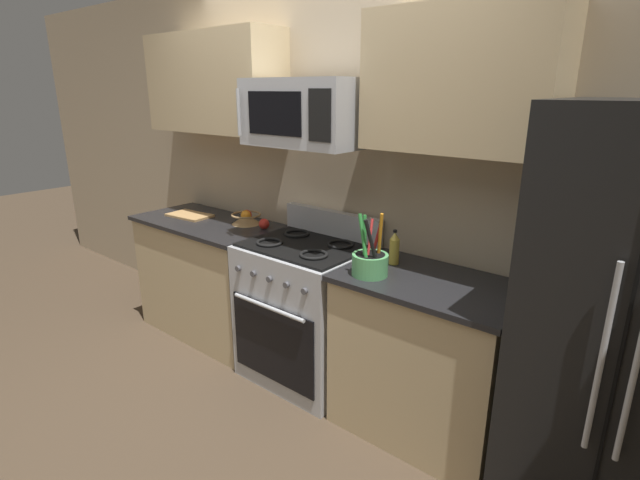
{
  "coord_description": "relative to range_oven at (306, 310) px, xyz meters",
  "views": [
    {
      "loc": [
        1.9,
        -1.48,
        1.86
      ],
      "look_at": [
        0.22,
        0.53,
        1.03
      ],
      "focal_mm": 27.07,
      "sensor_mm": 36.0,
      "label": 1
    }
  ],
  "objects": [
    {
      "name": "ground_plane",
      "position": [
        0.0,
        -0.66,
        -0.47
      ],
      "size": [
        16.0,
        16.0,
        0.0
      ],
      "primitive_type": "plane",
      "color": "#473828"
    },
    {
      "name": "wall_back",
      "position": [
        0.0,
        0.37,
        0.83
      ],
      "size": [
        8.0,
        0.1,
        2.6
      ],
      "primitive_type": "cube",
      "color": "tan",
      "rests_on": "ground"
    },
    {
      "name": "counter_left",
      "position": [
        -0.98,
        -0.0,
        -0.02
      ],
      "size": [
        1.18,
        0.61,
        0.91
      ],
      "color": "tan",
      "rests_on": "ground"
    },
    {
      "name": "range_oven",
      "position": [
        0.0,
        0.0,
        0.0
      ],
      "size": [
        0.76,
        0.65,
        1.09
      ],
      "color": "#B2B5BA",
      "rests_on": "ground"
    },
    {
      "name": "counter_right",
      "position": [
        0.86,
        -0.0,
        -0.02
      ],
      "size": [
        0.95,
        0.61,
        0.91
      ],
      "color": "tan",
      "rests_on": "ground"
    },
    {
      "name": "refrigerator",
      "position": [
        1.76,
        -0.02,
        0.44
      ],
      "size": [
        0.81,
        0.72,
        1.82
      ],
      "color": "black",
      "rests_on": "ground"
    },
    {
      "name": "microwave",
      "position": [
        -0.0,
        0.03,
        1.25
      ],
      "size": [
        0.73,
        0.44,
        0.38
      ],
      "color": "#B2B5BA"
    },
    {
      "name": "upper_cabinets_left",
      "position": [
        -0.98,
        0.15,
        1.42
      ],
      "size": [
        1.17,
        0.34,
        0.68
      ],
      "color": "tan"
    },
    {
      "name": "upper_cabinets_right",
      "position": [
        0.87,
        0.15,
        1.42
      ],
      "size": [
        0.94,
        0.34,
        0.68
      ],
      "color": "tan"
    },
    {
      "name": "utensil_crock",
      "position": [
        0.58,
        -0.14,
        0.51
      ],
      "size": [
        0.19,
        0.19,
        0.34
      ],
      "color": "#59AD66",
      "rests_on": "counter_right"
    },
    {
      "name": "fruit_basket",
      "position": [
        -0.69,
        0.13,
        0.48
      ],
      "size": [
        0.22,
        0.22,
        0.1
      ],
      "color": "#9E7A4C",
      "rests_on": "counter_left"
    },
    {
      "name": "apple_loose",
      "position": [
        -0.49,
        0.12,
        0.47
      ],
      "size": [
        0.07,
        0.07,
        0.07
      ],
      "primitive_type": "sphere",
      "color": "red",
      "rests_on": "counter_left"
    },
    {
      "name": "cutting_board",
      "position": [
        -1.19,
        -0.0,
        0.44
      ],
      "size": [
        0.36,
        0.23,
        0.02
      ],
      "primitive_type": "cube",
      "rotation": [
        0.0,
        0.0,
        0.09
      ],
      "color": "tan",
      "rests_on": "counter_left"
    },
    {
      "name": "bottle_oil",
      "position": [
        0.59,
        0.09,
        0.53
      ],
      "size": [
        0.06,
        0.06,
        0.2
      ],
      "color": "gold",
      "rests_on": "counter_right"
    }
  ]
}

